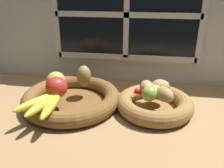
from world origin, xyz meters
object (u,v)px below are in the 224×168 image
apple_red_front (57,87)px  apple_golden_left (56,81)px  pear_brown (84,76)px  chili_pepper (151,95)px  potato_large (156,91)px  fruit_bowl_left (71,98)px  fruit_bowl_right (155,104)px  potato_oblong (147,87)px  lime_near (149,94)px  banana_bunch_front (45,103)px  potato_small (164,94)px  potato_back (160,86)px

apple_red_front → apple_golden_left: bearing=113.0°
pear_brown → chili_pepper: 27.37cm
potato_large → apple_golden_left: bearing=179.9°
fruit_bowl_left → pear_brown: size_ratio=4.45×
fruit_bowl_right → apple_red_front: apple_red_front is taller
apple_red_front → potato_large: size_ratio=1.07×
potato_large → potato_oblong: 4.13cm
pear_brown → chili_pepper: bearing=-14.1°
fruit_bowl_left → apple_red_front: bearing=-121.3°
lime_near → banana_bunch_front: bearing=-164.6°
apple_red_front → chili_pepper: size_ratio=0.62×
apple_red_front → potato_small: 38.02cm
apple_golden_left → potato_oblong: size_ratio=1.00×
apple_red_front → potato_back: (36.83, 9.35, -1.35)cm
pear_brown → potato_back: size_ratio=1.22×
potato_small → potato_back: (-1.08, 6.86, -0.01)cm
lime_near → apple_golden_left: bearing=174.2°
pear_brown → lime_near: 27.18cm
fruit_bowl_right → pear_brown: 29.38cm
potato_oblong → potato_small: (6.14, -5.42, 0.12)cm
lime_near → potato_large: bearing=56.3°
fruit_bowl_right → potato_large: potato_large is taller
fruit_bowl_left → potato_small: 35.22cm
fruit_bowl_left → chili_pepper: chili_pepper is taller
apple_golden_left → potato_large: size_ratio=1.03×
pear_brown → banana_bunch_front: (-8.49, -18.53, -2.70)cm
banana_bunch_front → potato_large: size_ratio=2.70×
potato_back → pear_brown: bearing=176.8°
pear_brown → potato_small: 31.98cm
potato_back → chili_pepper: bearing=-123.7°
apple_red_front → potato_large: (35.02, 5.37, -1.76)cm
apple_golden_left → potato_back: apple_golden_left is taller
potato_large → lime_near: lime_near is taller
potato_large → lime_near: (-2.33, -3.50, 0.57)cm
apple_red_front → chili_pepper: apple_red_front is taller
lime_near → potato_small: bearing=6.7°
potato_oblong → potato_back: potato_back is taller
banana_bunch_front → chili_pepper: bearing=18.8°
pear_brown → potato_back: bearing=-3.2°
fruit_bowl_left → potato_back: bearing=6.8°
fruit_bowl_right → chili_pepper: chili_pepper is taller
banana_bunch_front → potato_small: 40.53cm
potato_small → pear_brown: bearing=164.5°
apple_red_front → fruit_bowl_right: bearing=8.7°
fruit_bowl_right → potato_small: (2.89, -2.89, 5.64)cm
potato_oblong → potato_small: 8.19cm
potato_small → apple_red_front: bearing=-176.3°
apple_golden_left → potato_back: size_ratio=1.08×
fruit_bowl_left → potato_oblong: potato_oblong is taller
chili_pepper → apple_golden_left: bearing=-162.1°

